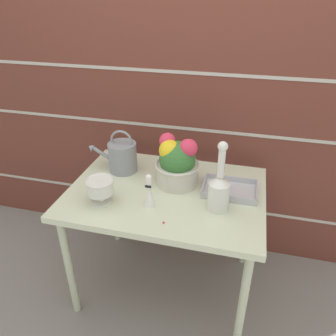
# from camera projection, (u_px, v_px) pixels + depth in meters

# --- Properties ---
(ground_plane) EXTENTS (12.00, 12.00, 0.00)m
(ground_plane) POSITION_uv_depth(u_px,v_px,m) (167.00, 283.00, 2.19)
(ground_plane) COLOR gray
(brick_wall) EXTENTS (3.60, 0.08, 2.20)m
(brick_wall) POSITION_uv_depth(u_px,v_px,m) (187.00, 100.00, 2.08)
(brick_wall) COLOR brown
(brick_wall) RESTS_ON ground_plane
(patio_table) EXTENTS (1.08, 0.78, 0.74)m
(patio_table) POSITION_uv_depth(u_px,v_px,m) (166.00, 201.00, 1.86)
(patio_table) COLOR beige
(patio_table) RESTS_ON ground_plane
(watering_can) EXTENTS (0.31, 0.17, 0.27)m
(watering_can) POSITION_uv_depth(u_px,v_px,m) (122.00, 156.00, 1.97)
(watering_can) COLOR gray
(watering_can) RESTS_ON patio_table
(crystal_pedestal_bowl) EXTENTS (0.15, 0.15, 0.14)m
(crystal_pedestal_bowl) POSITION_uv_depth(u_px,v_px,m) (100.00, 188.00, 1.68)
(crystal_pedestal_bowl) COLOR silver
(crystal_pedestal_bowl) RESTS_ON patio_table
(flower_planter) EXTENTS (0.25, 0.25, 0.29)m
(flower_planter) POSITION_uv_depth(u_px,v_px,m) (177.00, 163.00, 1.83)
(flower_planter) COLOR beige
(flower_planter) RESTS_ON patio_table
(glass_decanter) EXTENTS (0.11, 0.11, 0.38)m
(glass_decanter) POSITION_uv_depth(u_px,v_px,m) (219.00, 189.00, 1.62)
(glass_decanter) COLOR silver
(glass_decanter) RESTS_ON patio_table
(figurine_vase) EXTENTS (0.06, 0.06, 0.19)m
(figurine_vase) POSITION_uv_depth(u_px,v_px,m) (149.00, 193.00, 1.66)
(figurine_vase) COLOR white
(figurine_vase) RESTS_ON patio_table
(wire_tray) EXTENTS (0.30, 0.21, 0.04)m
(wire_tray) POSITION_uv_depth(u_px,v_px,m) (230.00, 190.00, 1.80)
(wire_tray) COLOR #B7B7BC
(wire_tray) RESTS_ON patio_table
(fallen_petal) EXTENTS (0.01, 0.01, 0.01)m
(fallen_petal) POSITION_uv_depth(u_px,v_px,m) (164.00, 223.00, 1.57)
(fallen_petal) COLOR #E03856
(fallen_petal) RESTS_ON patio_table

